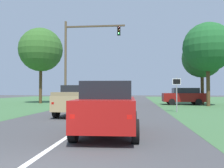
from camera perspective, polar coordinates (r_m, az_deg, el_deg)
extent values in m
plane|color=#424244|center=(14.86, -3.22, -7.59)|extent=(120.00, 120.00, 0.00)
cube|color=#9E1411|center=(8.61, -0.92, -6.51)|extent=(1.99, 4.47, 0.93)
cube|color=black|center=(8.80, -0.78, -1.47)|extent=(1.72, 2.78, 0.58)
cube|color=red|center=(6.58, -9.39, -7.62)|extent=(0.14, 0.06, 0.12)
cube|color=red|center=(6.40, 4.20, -7.82)|extent=(0.14, 0.06, 0.12)
cylinder|color=black|center=(10.13, -5.53, -8.39)|extent=(0.24, 0.73, 0.72)
cylinder|color=black|center=(9.99, 5.22, -8.49)|extent=(0.24, 0.73, 0.72)
cylinder|color=black|center=(7.47, -9.19, -10.84)|extent=(0.24, 0.73, 0.72)
cylinder|color=black|center=(7.27, 5.57, -11.11)|extent=(0.24, 0.73, 0.72)
cube|color=tan|center=(15.30, -7.58, -4.26)|extent=(2.19, 5.06, 0.87)
cube|color=black|center=(15.05, -7.83, -1.50)|extent=(1.81, 1.97, 0.61)
cube|color=#8F7D56|center=(13.81, -9.35, -2.33)|extent=(1.94, 1.98, 0.20)
cube|color=red|center=(13.25, -13.90, -4.47)|extent=(0.14, 0.07, 0.12)
cube|color=red|center=(12.72, -7.20, -4.63)|extent=(0.14, 0.07, 0.12)
cylinder|color=black|center=(17.09, -9.29, -5.43)|extent=(0.27, 0.81, 0.80)
cylinder|color=black|center=(16.59, -2.83, -5.57)|extent=(0.27, 0.81, 0.80)
cylinder|color=black|center=(14.19, -13.15, -6.21)|extent=(0.27, 0.81, 0.80)
cylinder|color=black|center=(13.59, -5.43, -6.46)|extent=(0.27, 0.81, 0.80)
cylinder|color=brown|center=(25.59, -11.01, 4.88)|extent=(0.24, 0.24, 8.82)
cube|color=#4C3D2B|center=(25.59, -4.09, 13.55)|extent=(6.22, 0.16, 0.16)
cube|color=black|center=(25.15, 1.64, 12.52)|extent=(0.32, 0.28, 0.90)
sphere|color=black|center=(25.08, 1.62, 13.27)|extent=(0.22, 0.22, 0.22)
sphere|color=black|center=(25.01, 1.62, 12.60)|extent=(0.22, 0.22, 0.22)
sphere|color=#1ED83F|center=(24.94, 1.62, 11.93)|extent=(0.22, 0.22, 0.22)
cylinder|color=gray|center=(17.83, 15.14, -2.42)|extent=(0.08, 0.08, 2.55)
cube|color=white|center=(17.81, 15.14, 0.56)|extent=(0.60, 0.03, 0.44)
cube|color=black|center=(17.79, 15.15, 0.56)|extent=(0.52, 0.01, 0.36)
cylinder|color=#4C351E|center=(25.65, 21.92, -0.40)|extent=(0.36, 0.36, 4.04)
sphere|color=#1E5928|center=(26.00, 21.84, 8.15)|extent=(4.92, 4.92, 4.92)
cube|color=maroon|center=(27.34, 16.60, -3.07)|extent=(4.46, 2.00, 0.92)
cube|color=black|center=(27.37, 17.05, -1.50)|extent=(2.68, 1.74, 0.57)
cube|color=red|center=(27.78, 11.84, -2.98)|extent=(0.06, 0.14, 0.12)
cube|color=red|center=(26.20, 12.25, -3.06)|extent=(0.06, 0.14, 0.12)
cylinder|color=black|center=(28.60, 18.93, -3.90)|extent=(0.68, 0.24, 0.68)
cylinder|color=black|center=(26.72, 19.93, -4.07)|extent=(0.68, 0.24, 0.68)
cylinder|color=black|center=(28.08, 13.46, -3.99)|extent=(0.68, 0.24, 0.68)
cylinder|color=black|center=(26.16, 14.07, -4.17)|extent=(0.68, 0.24, 0.68)
cylinder|color=#4C351E|center=(28.69, 20.71, -1.00)|extent=(0.36, 0.36, 3.56)
sphere|color=#255A29|center=(28.92, 20.64, 5.84)|extent=(4.45, 4.45, 4.45)
cylinder|color=#4C351E|center=(30.19, -16.64, -0.14)|extent=(0.36, 0.36, 4.53)
sphere|color=#326026|center=(30.58, -16.58, 7.82)|extent=(5.26, 5.26, 5.26)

